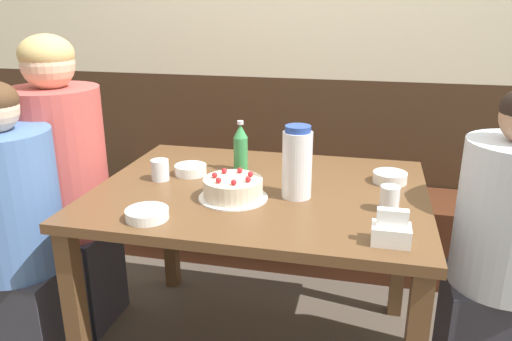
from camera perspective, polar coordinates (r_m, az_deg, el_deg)
The scene contains 15 objects.
back_wall at distance 2.77m, azimuth 5.50°, elevation 15.79°, with size 4.80×0.04×2.50m.
bench_seat at distance 2.81m, azimuth 4.21°, elevation -6.11°, with size 2.00×0.38×0.42m.
dining_table at distance 1.89m, azimuth 0.50°, elevation -4.63°, with size 1.21×0.93×0.73m.
birthday_cake at distance 1.75m, azimuth -2.64°, elevation -2.07°, with size 0.24×0.24×0.09m.
water_pitcher at distance 1.74m, azimuth 4.72°, elevation 0.90°, with size 0.10×0.10×0.26m.
soju_bottle at distance 2.02m, azimuth -1.77°, elevation 2.67°, with size 0.06×0.06×0.21m.
napkin_holder at distance 1.48m, azimuth 15.20°, elevation -6.69°, with size 0.11×0.08×0.11m.
bowl_soup_white at distance 1.97m, azimuth 15.05°, elevation -0.75°, with size 0.13×0.13×0.04m.
bowl_rice_small at distance 1.63m, azimuth -12.34°, elevation -4.88°, with size 0.14×0.14×0.03m.
bowl_side_dish at distance 2.01m, azimuth -7.48°, elevation 0.09°, with size 0.13×0.13×0.04m.
glass_water_tall at distance 1.96m, azimuth -10.95°, elevation 0.04°, with size 0.07×0.07×0.08m.
glass_tumbler_short at distance 1.70m, azimuth 15.02°, elevation -3.11°, with size 0.06×0.06×0.09m.
person_teal_shirt at distance 2.27m, azimuth -21.07°, elevation -1.98°, with size 0.37×0.37×1.27m.
person_pale_blue_shirt at distance 1.95m, azimuth 26.42°, elevation -8.89°, with size 0.35×0.35×1.14m.
person_grey_tee at distance 2.06m, azimuth -25.76°, elevation -7.36°, with size 0.35×0.35×1.14m.
Camera 1 is at (0.38, -1.69, 1.39)m, focal length 35.00 mm.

